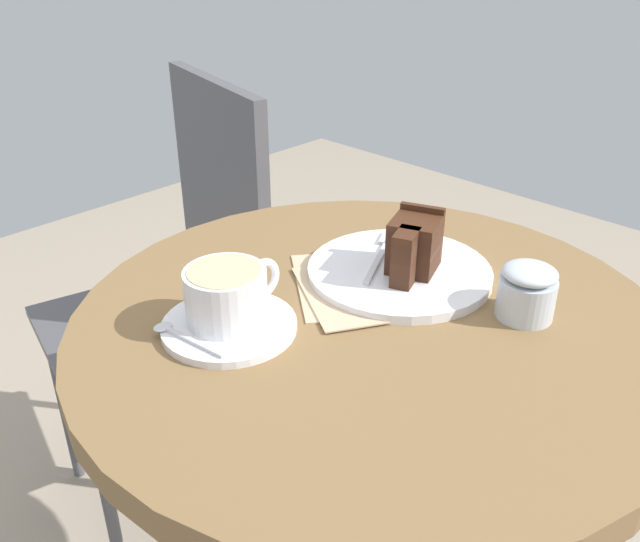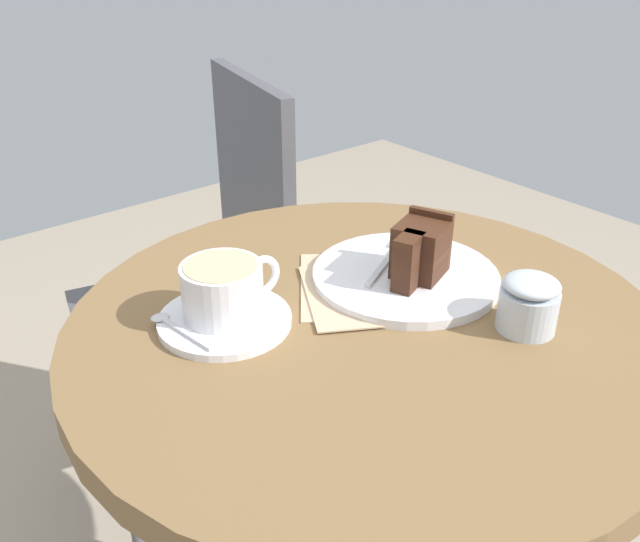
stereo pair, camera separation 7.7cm
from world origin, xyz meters
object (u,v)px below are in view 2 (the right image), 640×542
at_px(fork, 393,254).
at_px(cafe_chair, 216,269).
at_px(teaspoon, 174,326).
at_px(sugar_pot, 529,303).
at_px(coffee_cup, 224,289).
at_px(cake_slice, 419,251).
at_px(saucer, 225,320).
at_px(cake_plate, 405,276).
at_px(napkin, 370,288).

bearing_deg(fork, cafe_chair, 60.40).
xyz_separation_m(teaspoon, fork, (0.30, -0.03, 0.00)).
bearing_deg(sugar_pot, fork, 91.28).
xyz_separation_m(coffee_cup, cake_slice, (0.23, -0.08, 0.01)).
height_order(saucer, fork, fork).
height_order(fork, cafe_chair, cafe_chair).
height_order(cake_plate, fork, fork).
height_order(coffee_cup, teaspoon, coffee_cup).
height_order(cake_slice, napkin, cake_slice).
bearing_deg(cake_plate, teaspoon, 165.40).
relative_size(saucer, napkin, 0.62).
bearing_deg(napkin, cake_slice, -25.53).
xyz_separation_m(cake_plate, cafe_chair, (0.05, 0.55, -0.23)).
xyz_separation_m(saucer, teaspoon, (-0.05, 0.02, 0.01)).
bearing_deg(cake_slice, cafe_chair, 85.81).
height_order(saucer, teaspoon, teaspoon).
height_order(teaspoon, cafe_chair, cafe_chair).
bearing_deg(sugar_pot, saucer, 139.03).
bearing_deg(coffee_cup, sugar_pot, -42.35).
relative_size(coffee_cup, cake_slice, 1.23).
xyz_separation_m(teaspoon, cafe_chair, (0.33, 0.48, -0.24)).
distance_m(saucer, teaspoon, 0.06).
relative_size(saucer, sugar_pot, 2.30).
bearing_deg(saucer, fork, -3.57).
relative_size(fork, sugar_pot, 2.16).
relative_size(teaspoon, cafe_chair, 0.11).
bearing_deg(cafe_chair, saucer, -15.22).
bearing_deg(cake_slice, saucer, 162.57).
height_order(saucer, cafe_chair, cafe_chair).
distance_m(saucer, cake_slice, 0.25).
relative_size(cake_slice, fork, 0.71).
height_order(coffee_cup, fork, coffee_cup).
xyz_separation_m(coffee_cup, cafe_chair, (0.27, 0.49, -0.27)).
bearing_deg(teaspoon, fork, -103.06).
bearing_deg(napkin, sugar_pot, -66.78).
height_order(napkin, sugar_pot, sugar_pot).
bearing_deg(cake_slice, teaspoon, 162.86).
bearing_deg(cake_plate, napkin, 167.47).
relative_size(saucer, coffee_cup, 1.22).
height_order(saucer, cake_plate, cake_plate).
bearing_deg(cake_plate, coffee_cup, 163.95).
bearing_deg(coffee_cup, cake_slice, -19.17).
bearing_deg(coffee_cup, teaspoon, 170.98).
distance_m(fork, napkin, 0.08).
distance_m(fork, sugar_pot, 0.20).
xyz_separation_m(napkin, cafe_chair, (0.10, 0.54, -0.23)).
distance_m(fork, cafe_chair, 0.56).
distance_m(saucer, fork, 0.25).
bearing_deg(cafe_chair, napkin, 3.67).
relative_size(teaspoon, cake_plate, 0.43).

